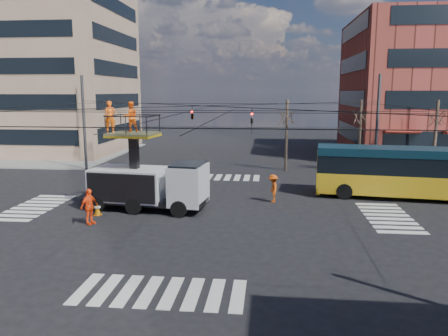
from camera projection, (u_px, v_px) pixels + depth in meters
ground at (204, 212)px, 24.48m from camera, size 120.00×120.00×0.00m
sidewalk_ne at (447, 160)px, 42.90m from camera, size 18.00×18.00×0.12m
sidewalk_nw at (41, 153)px, 47.18m from camera, size 18.00×18.00×0.12m
crosswalks at (204, 212)px, 24.48m from camera, size 22.40×22.40×0.02m
building_tower at (37, 14)px, 47.61m from camera, size 18.06×16.06×30.00m
overhead_network at (203, 135)px, 24.14m from camera, size 24.24×24.24×8.00m
tree_a at (287, 116)px, 36.39m from camera, size 2.00×2.00×6.00m
tree_b at (361, 117)px, 35.78m from camera, size 2.00×2.00×6.00m
tree_c at (437, 117)px, 35.17m from camera, size 2.00×2.00×6.00m
utility_truck at (148, 174)px, 24.71m from camera, size 7.22×3.30×6.16m
city_bus at (411, 171)px, 27.30m from camera, size 11.75×4.03×3.20m
traffic_cone at (97, 209)px, 23.75m from camera, size 0.36×0.36×0.71m
worker_ground at (89, 207)px, 22.04m from camera, size 0.85×1.17×1.85m
flagger at (273, 188)px, 26.49m from camera, size 0.76×1.18×1.72m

